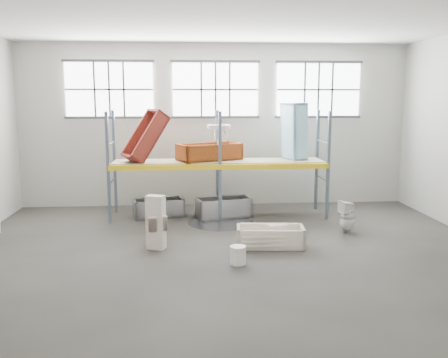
{
  "coord_description": "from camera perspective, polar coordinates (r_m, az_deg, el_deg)",
  "views": [
    {
      "loc": [
        -0.89,
        -10.18,
        3.37
      ],
      "look_at": [
        0.0,
        1.5,
        1.4
      ],
      "focal_mm": 39.12,
      "sensor_mm": 36.0,
      "label": 1
    }
  ],
  "objects": [
    {
      "name": "floor",
      "position": [
        10.78,
        0.61,
        -8.96
      ],
      "size": [
        12.0,
        10.0,
        0.1
      ],
      "primitive_type": "cube",
      "color": "#47443E",
      "rests_on": "ground"
    },
    {
      "name": "ceiling",
      "position": [
        10.36,
        0.67,
        18.88
      ],
      "size": [
        12.0,
        10.0,
        0.1
      ],
      "primitive_type": "cube",
      "color": "silver",
      "rests_on": "ground"
    },
    {
      "name": "wall_back",
      "position": [
        15.28,
        -1.02,
        6.28
      ],
      "size": [
        12.0,
        0.1,
        5.0
      ],
      "primitive_type": "cube",
      "color": "#AAA99E",
      "rests_on": "ground"
    },
    {
      "name": "wall_front",
      "position": [
        5.28,
        5.4,
        0.03
      ],
      "size": [
        12.0,
        0.1,
        5.0
      ],
      "primitive_type": "cube",
      "color": "#A8A79C",
      "rests_on": "ground"
    },
    {
      "name": "window_left",
      "position": [
        15.3,
        -13.25,
        10.16
      ],
      "size": [
        2.6,
        0.04,
        1.6
      ],
      "primitive_type": "cube",
      "color": "white",
      "rests_on": "wall_back"
    },
    {
      "name": "window_mid",
      "position": [
        15.15,
        -1.0,
        10.41
      ],
      "size": [
        2.6,
        0.04,
        1.6
      ],
      "primitive_type": "cube",
      "color": "white",
      "rests_on": "wall_back"
    },
    {
      "name": "window_right",
      "position": [
        15.67,
        10.95,
        10.21
      ],
      "size": [
        2.6,
        0.04,
        1.6
      ],
      "primitive_type": "cube",
      "color": "white",
      "rests_on": "wall_back"
    },
    {
      "name": "rack_upright_la",
      "position": [
        13.38,
        -13.39,
        1.25
      ],
      "size": [
        0.08,
        0.08,
        3.0
      ],
      "primitive_type": "cube",
      "color": "slate",
      "rests_on": "floor"
    },
    {
      "name": "rack_upright_lb",
      "position": [
        14.56,
        -12.66,
        1.93
      ],
      "size": [
        0.08,
        0.08,
        3.0
      ],
      "primitive_type": "cube",
      "color": "slate",
      "rests_on": "floor"
    },
    {
      "name": "rack_upright_ma",
      "position": [
        13.24,
        -0.46,
        1.43
      ],
      "size": [
        0.08,
        0.08,
        3.0
      ],
      "primitive_type": "cube",
      "color": "slate",
      "rests_on": "floor"
    },
    {
      "name": "rack_upright_mb",
      "position": [
        14.43,
        -0.78,
        2.1
      ],
      "size": [
        0.08,
        0.08,
        3.0
      ],
      "primitive_type": "cube",
      "color": "slate",
      "rests_on": "floor"
    },
    {
      "name": "rack_upright_ra",
      "position": [
        13.78,
        12.09,
        1.53
      ],
      "size": [
        0.08,
        0.08,
        3.0
      ],
      "primitive_type": "cube",
      "color": "slate",
      "rests_on": "floor"
    },
    {
      "name": "rack_upright_rb",
      "position": [
        14.92,
        10.8,
        2.17
      ],
      "size": [
        0.08,
        0.08,
        3.0
      ],
      "primitive_type": "cube",
      "color": "slate",
      "rests_on": "floor"
    },
    {
      "name": "rack_beam_front",
      "position": [
        13.24,
        -0.46,
        1.43
      ],
      "size": [
        6.0,
        0.1,
        0.14
      ],
      "primitive_type": "cube",
      "color": "yellow",
      "rests_on": "floor"
    },
    {
      "name": "rack_beam_back",
      "position": [
        14.43,
        -0.78,
        2.1
      ],
      "size": [
        6.0,
        0.1,
        0.14
      ],
      "primitive_type": "cube",
      "color": "yellow",
      "rests_on": "floor"
    },
    {
      "name": "shelf_deck",
      "position": [
        13.83,
        -0.63,
        2.1
      ],
      "size": [
        5.9,
        1.1,
        0.03
      ],
      "primitive_type": "cube",
      "color": "gray",
      "rests_on": "floor"
    },
    {
      "name": "wet_patch",
      "position": [
        13.34,
        -0.39,
        -5.08
      ],
      "size": [
        1.8,
        1.8,
        0.0
      ],
      "primitive_type": "cylinder",
      "color": "black",
      "rests_on": "floor"
    },
    {
      "name": "bathtub_beige",
      "position": [
        11.28,
        5.43,
        -6.69
      ],
      "size": [
        1.59,
        0.86,
        0.45
      ],
      "primitive_type": null,
      "rotation": [
        0.0,
        0.0,
        -0.09
      ],
      "color": "silver",
      "rests_on": "floor"
    },
    {
      "name": "cistern_spare",
      "position": [
        11.32,
        6.26,
        -6.36
      ],
      "size": [
        0.5,
        0.32,
        0.44
      ],
      "primitive_type": "cube",
      "rotation": [
        0.0,
        0.0,
        0.24
      ],
      "color": "beige",
      "rests_on": "bathtub_beige"
    },
    {
      "name": "sink_in_tub",
      "position": [
        11.39,
        3.65,
        -6.84
      ],
      "size": [
        0.55,
        0.55,
        0.15
      ],
      "primitive_type": "imported",
      "rotation": [
        0.0,
        0.0,
        -0.39
      ],
      "color": "#C1B59E",
      "rests_on": "bathtub_beige"
    },
    {
      "name": "toilet_beige",
      "position": [
        11.31,
        -7.98,
        -5.83
      ],
      "size": [
        0.59,
        0.84,
        0.78
      ],
      "primitive_type": "imported",
      "rotation": [
        0.0,
        0.0,
        3.36
      ],
      "color": "beige",
      "rests_on": "floor"
    },
    {
      "name": "cistern_tall",
      "position": [
        11.04,
        -7.96,
        -5.04
      ],
      "size": [
        0.46,
        0.37,
        1.22
      ],
      "primitive_type": "cube",
      "rotation": [
        0.0,
        0.0,
        -0.35
      ],
      "color": "beige",
      "rests_on": "floor"
    },
    {
      "name": "toilet_white",
      "position": [
        12.67,
        14.21,
        -4.27
      ],
      "size": [
        0.46,
        0.45,
        0.82
      ],
      "primitive_type": "imported",
      "rotation": [
        0.0,
        0.0,
        -1.33
      ],
      "color": "white",
      "rests_on": "floor"
    },
    {
      "name": "steel_tub_left",
      "position": [
        14.04,
        -7.64,
        -3.36
      ],
      "size": [
        1.51,
        0.95,
        0.51
      ],
      "primitive_type": null,
      "rotation": [
        0.0,
        0.0,
        0.23
      ],
      "color": "#939699",
      "rests_on": "floor"
    },
    {
      "name": "steel_tub_right",
      "position": [
        13.86,
        -0.07,
        -3.36
      ],
      "size": [
        1.62,
        1.01,
        0.55
      ],
      "primitive_type": null,
      "rotation": [
        0.0,
        0.0,
        0.22
      ],
      "color": "#AAABB2",
      "rests_on": "floor"
    },
    {
      "name": "rust_tub_flat",
      "position": [
        13.92,
        -1.73,
        3.15
      ],
      "size": [
        1.95,
        1.46,
        0.5
      ],
      "primitive_type": null,
      "rotation": [
        0.0,
        0.0,
        0.41
      ],
      "color": "#945812",
      "rests_on": "shelf_deck"
    },
    {
      "name": "rust_tub_tilted",
      "position": [
        13.75,
        -9.17,
        4.94
      ],
      "size": [
        1.43,
        1.24,
        1.51
      ],
      "primitive_type": null,
      "rotation": [
        0.0,
        -0.96,
        0.52
      ],
      "color": "maroon",
      "rests_on": "shelf_deck"
    },
    {
      "name": "sink_on_shelf",
      "position": [
        13.52,
        -0.62,
        4.13
      ],
      "size": [
        0.75,
        0.65,
        0.58
      ],
      "primitive_type": "imported",
      "rotation": [
        0.0,
        0.0,
        -0.26
      ],
      "color": "white",
      "rests_on": "rust_tub_flat"
    },
    {
      "name": "blue_tub_upright",
      "position": [
        14.25,
        8.19,
        5.52
      ],
      "size": [
        0.74,
        0.89,
        1.65
      ],
      "primitive_type": null,
      "rotation": [
        0.0,
        1.54,
        0.33
      ],
      "color": "#93CCE6",
      "rests_on": "shelf_deck"
    },
    {
      "name": "bucket",
      "position": [
        10.07,
        1.64,
        -8.88
      ],
      "size": [
        0.37,
        0.37,
        0.38
      ],
      "primitive_type": "cylinder",
      "rotation": [
        0.0,
        0.0,
        0.15
      ],
      "color": "silver",
      "rests_on": "floor"
    }
  ]
}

